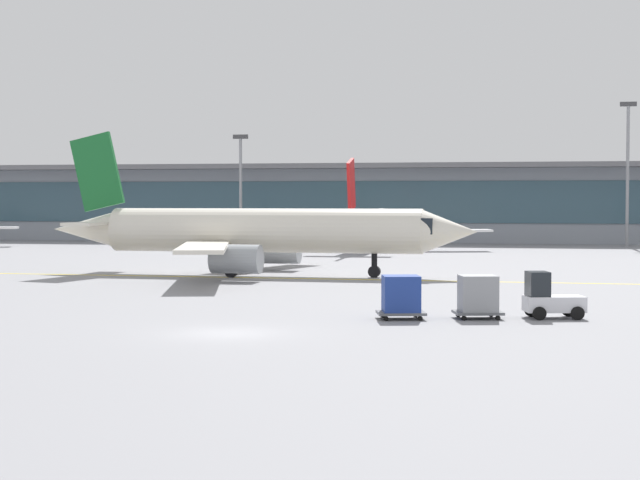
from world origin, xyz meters
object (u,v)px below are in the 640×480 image
cargo_dolly_lead (478,295)px  apron_light_mast_1 (241,184)px  cargo_dolly_trailing (401,296)px  apron_light_mast_2 (628,168)px  taxiing_regional_jet (259,232)px  gate_airplane_1 (368,223)px  baggage_tug (549,298)px

cargo_dolly_lead → apron_light_mast_1: size_ratio=0.19×
cargo_dolly_trailing → cargo_dolly_lead: bearing=-0.0°
apron_light_mast_1 → apron_light_mast_2: (44.20, 0.44, 1.59)m
taxiing_regional_jet → cargo_dolly_trailing: taxiing_regional_jet is taller
cargo_dolly_trailing → apron_light_mast_2: (16.93, 74.77, 7.67)m
cargo_dolly_lead → apron_light_mast_2: size_ratio=0.15×
gate_airplane_1 → cargo_dolly_lead: (13.66, -61.63, -1.71)m
cargo_dolly_trailing → apron_light_mast_2: size_ratio=0.15×
gate_airplane_1 → apron_light_mast_2: size_ratio=1.73×
taxiing_regional_jet → apron_light_mast_2: (29.51, 50.23, 5.68)m
baggage_tug → cargo_dolly_lead: 3.22m
baggage_tug → apron_light_mast_2: 74.37m
cargo_dolly_lead → apron_light_mast_1: bearing=99.0°
apron_light_mast_1 → apron_light_mast_2: 44.23m
baggage_tug → apron_light_mast_2: apron_light_mast_2 is taller
baggage_tug → cargo_dolly_trailing: size_ratio=1.18×
gate_airplane_1 → baggage_tug: (16.79, -60.88, -1.87)m
baggage_tug → taxiing_regional_jet: bearing=116.1°
gate_airplane_1 → cargo_dolly_lead: gate_airplane_1 is taller
baggage_tug → apron_light_mast_1: apron_light_mast_1 is taller
gate_airplane_1 → apron_light_mast_2: 30.50m
baggage_tug → cargo_dolly_trailing: bearing=180.0°
gate_airplane_1 → apron_light_mast_2: apron_light_mast_2 is taller
cargo_dolly_trailing → apron_light_mast_2: bearing=63.6°
cargo_dolly_lead → cargo_dolly_trailing: (-3.34, -0.81, 0.00)m
baggage_tug → apron_light_mast_2: (10.46, 73.21, 7.83)m
cargo_dolly_lead → apron_light_mast_1: (-30.61, 73.52, 6.08)m
taxiing_regional_jet → baggage_tug: bearing=-48.5°
cargo_dolly_lead → apron_light_mast_2: apron_light_mast_2 is taller
baggage_tug → apron_light_mast_1: size_ratio=0.22×
gate_airplane_1 → taxiing_regional_jet: 37.97m
taxiing_regional_jet → baggage_tug: taxiing_regional_jet is taller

